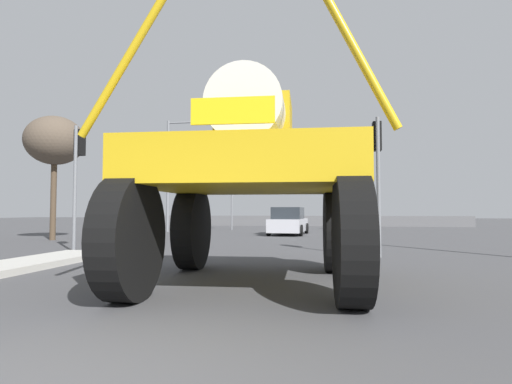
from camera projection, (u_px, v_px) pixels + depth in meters
The scene contains 10 objects.
ground_plane at pixel (283, 237), 20.37m from camera, with size 120.00×120.00×0.00m, color #424244.
oversize_sprayer at pixel (252, 178), 7.42m from camera, with size 4.56×5.31×4.55m.
sedan_ahead at pixel (288, 222), 22.79m from camera, with size 2.09×4.20×1.52m.
traffic_signal_near_left at pixel (78, 160), 13.39m from camera, with size 0.24×0.54×4.07m.
traffic_signal_near_right at pixel (377, 155), 11.80m from camera, with size 0.24×0.54×3.99m.
traffic_signal_far_left at pixel (356, 196), 27.63m from camera, with size 0.24×0.55×3.21m.
traffic_signal_far_right at pixel (232, 193), 29.07m from camera, with size 0.24×0.55×3.52m.
streetlight_far_left at pixel (171, 168), 26.08m from camera, with size 2.30×0.24×7.09m.
bare_tree_left at pixel (55, 141), 18.67m from camera, with size 2.60×2.60×5.62m.
roadside_barrier at pixel (301, 221), 35.88m from camera, with size 28.28×0.24×0.90m, color #59595B.
Camera 1 is at (2.12, -2.39, 1.30)m, focal length 28.81 mm.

